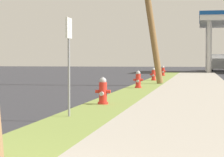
{
  "coord_description": "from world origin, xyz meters",
  "views": [
    {
      "loc": [
        3.14,
        -3.38,
        1.35
      ],
      "look_at": [
        0.4,
        10.99,
        0.73
      ],
      "focal_mm": 73.04,
      "sensor_mm": 36.0,
      "label": 1
    }
  ],
  "objects_px": {
    "fire_hydrant_second": "(103,92)",
    "truck_white_on_apron": "(219,63)",
    "street_sign_post": "(69,46)",
    "fire_hydrant_fifth": "(163,71)",
    "fire_hydrant_fourth": "(154,75)",
    "fire_hydrant_third": "(138,80)"
  },
  "relations": [
    {
      "from": "fire_hydrant_third",
      "to": "fire_hydrant_second",
      "type": "bearing_deg",
      "value": -90.15
    },
    {
      "from": "fire_hydrant_second",
      "to": "fire_hydrant_fourth",
      "type": "bearing_deg",
      "value": 90.03
    },
    {
      "from": "street_sign_post",
      "to": "truck_white_on_apron",
      "type": "height_order",
      "value": "street_sign_post"
    },
    {
      "from": "street_sign_post",
      "to": "truck_white_on_apron",
      "type": "xyz_separation_m",
      "value": [
        5.05,
        46.09,
        -0.72
      ]
    },
    {
      "from": "fire_hydrant_fifth",
      "to": "fire_hydrant_second",
      "type": "bearing_deg",
      "value": -89.89
    },
    {
      "from": "fire_hydrant_second",
      "to": "fire_hydrant_fourth",
      "type": "distance_m",
      "value": 14.34
    },
    {
      "from": "fire_hydrant_second",
      "to": "truck_white_on_apron",
      "type": "bearing_deg",
      "value": 83.56
    },
    {
      "from": "fire_hydrant_second",
      "to": "fire_hydrant_third",
      "type": "distance_m",
      "value": 7.26
    },
    {
      "from": "street_sign_post",
      "to": "fire_hydrant_fifth",
      "type": "bearing_deg",
      "value": 89.72
    },
    {
      "from": "fire_hydrant_third",
      "to": "fire_hydrant_fourth",
      "type": "relative_size",
      "value": 1.0
    },
    {
      "from": "fire_hydrant_second",
      "to": "street_sign_post",
      "type": "bearing_deg",
      "value": -93.35
    },
    {
      "from": "fire_hydrant_third",
      "to": "fire_hydrant_fifth",
      "type": "height_order",
      "value": "same"
    },
    {
      "from": "fire_hydrant_fifth",
      "to": "truck_white_on_apron",
      "type": "xyz_separation_m",
      "value": [
        4.93,
        21.34,
        0.47
      ]
    },
    {
      "from": "street_sign_post",
      "to": "truck_white_on_apron",
      "type": "bearing_deg",
      "value": 83.74
    },
    {
      "from": "fire_hydrant_fourth",
      "to": "fire_hydrant_fifth",
      "type": "relative_size",
      "value": 1.0
    },
    {
      "from": "fire_hydrant_fourth",
      "to": "fire_hydrant_fifth",
      "type": "distance_m",
      "value": 7.64
    },
    {
      "from": "fire_hydrant_fifth",
      "to": "street_sign_post",
      "type": "height_order",
      "value": "street_sign_post"
    },
    {
      "from": "street_sign_post",
      "to": "fire_hydrant_second",
      "type": "bearing_deg",
      "value": 86.65
    },
    {
      "from": "fire_hydrant_second",
      "to": "fire_hydrant_fifth",
      "type": "height_order",
      "value": "same"
    },
    {
      "from": "fire_hydrant_second",
      "to": "truck_white_on_apron",
      "type": "relative_size",
      "value": 0.14
    },
    {
      "from": "fire_hydrant_third",
      "to": "truck_white_on_apron",
      "type": "distance_m",
      "value": 36.39
    },
    {
      "from": "fire_hydrant_fourth",
      "to": "street_sign_post",
      "type": "bearing_deg",
      "value": -90.52
    }
  ]
}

